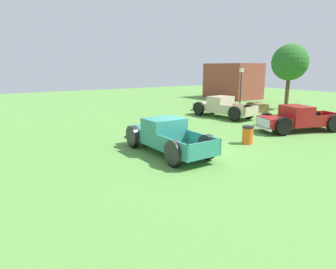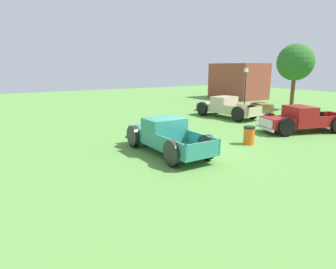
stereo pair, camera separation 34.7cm
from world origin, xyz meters
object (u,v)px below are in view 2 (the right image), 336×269
lamp_post_near (245,87)px  trash_can (249,135)px  pickup_truck_behind_left (223,107)px  picnic_table (262,106)px  oak_tree_east (295,63)px  pickup_truck_behind_right (298,120)px  pickup_truck_foreground (164,136)px

lamp_post_near → trash_can: lamp_post_near is taller
pickup_truck_behind_left → picnic_table: size_ratio=2.49×
pickup_truck_behind_left → trash_can: 8.69m
lamp_post_near → picnic_table: size_ratio=1.73×
lamp_post_near → oak_tree_east: (2.58, 3.58, 2.28)m
pickup_truck_behind_left → lamp_post_near: bearing=115.5°
pickup_truck_behind_right → lamp_post_near: (-9.11, 4.96, 1.28)m
pickup_truck_foreground → lamp_post_near: bearing=120.3°
pickup_truck_behind_left → lamp_post_near: lamp_post_near is taller
pickup_truck_foreground → pickup_truck_behind_left: 11.04m
pickup_truck_foreground → lamp_post_near: 16.46m
picnic_table → lamp_post_near: bearing=177.3°
pickup_truck_behind_right → picnic_table: size_ratio=2.49×
lamp_post_near → pickup_truck_behind_right: bearing=-28.6°
pickup_truck_foreground → pickup_truck_behind_right: (0.82, 9.20, -0.00)m
pickup_truck_behind_right → picnic_table: 8.46m
trash_can → pickup_truck_behind_left: bearing=146.1°
pickup_truck_behind_left → picnic_table: 4.78m
pickup_truck_behind_right → oak_tree_east: oak_tree_east is taller
pickup_truck_foreground → pickup_truck_behind_right: bearing=84.9°
pickup_truck_behind_right → oak_tree_east: (-6.52, 8.54, 3.56)m
pickup_truck_foreground → oak_tree_east: 18.97m
pickup_truck_behind_right → picnic_table: bearing=144.9°
trash_can → picnic_table: bearing=127.4°
pickup_truck_foreground → trash_can: bearing=74.3°
trash_can → oak_tree_east: bearing=117.6°
lamp_post_near → trash_can: (9.54, -9.71, -1.57)m
pickup_truck_behind_left → trash_can: (7.21, -4.84, -0.31)m
lamp_post_near → picnic_table: lamp_post_near is taller
pickup_truck_foreground → pickup_truck_behind_left: (-5.96, 9.29, 0.01)m
pickup_truck_behind_left → pickup_truck_behind_right: pickup_truck_behind_left is taller
pickup_truck_behind_right → trash_can: bearing=-84.8°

